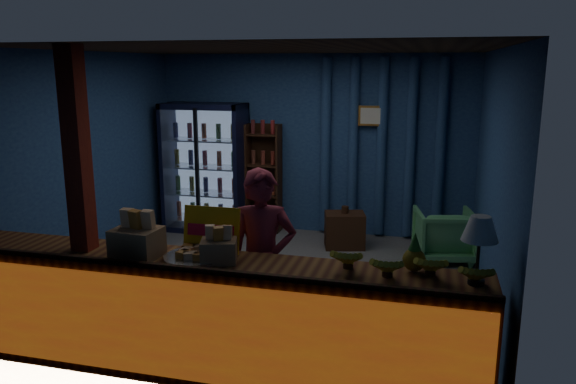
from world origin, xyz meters
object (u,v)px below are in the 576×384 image
at_px(green_chair, 444,235).
at_px(pastry_tray, 195,255).
at_px(shopkeeper, 262,262).
at_px(table_lamp, 480,231).

distance_m(green_chair, pastry_tray, 3.85).
height_order(green_chair, pastry_tray, pastry_tray).
bearing_deg(shopkeeper, pastry_tray, -147.59).
xyz_separation_m(shopkeeper, table_lamp, (1.70, -0.45, 0.53)).
relative_size(shopkeeper, table_lamp, 3.27).
height_order(shopkeeper, green_chair, shopkeeper).
relative_size(green_chair, table_lamp, 1.47).
relative_size(pastry_tray, table_lamp, 1.00).
height_order(pastry_tray, table_lamp, table_lamp).
bearing_deg(shopkeeper, green_chair, 45.94).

